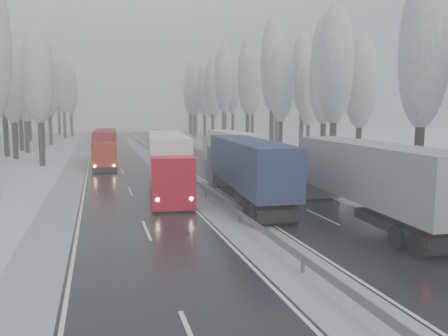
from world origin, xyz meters
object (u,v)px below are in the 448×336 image
truck_blue_box (244,165)px  truck_red_white (168,158)px  truck_grey_tarp (361,174)px  box_truck_distant (159,135)px  truck_red_red (105,145)px  truck_cream_box (230,147)px

truck_blue_box → truck_red_white: 7.16m
truck_grey_tarp → box_truck_distant: size_ratio=2.32×
truck_blue_box → truck_red_red: 26.38m
truck_grey_tarp → truck_blue_box: bearing=130.2°
truck_blue_box → box_truck_distant: bearing=92.5°
truck_red_red → truck_grey_tarp: bearing=-64.0°
truck_grey_tarp → truck_red_red: 34.57m
truck_cream_box → truck_red_red: 15.08m
truck_grey_tarp → truck_red_red: (-13.98, 31.62, -0.27)m
truck_red_red → box_truck_distant: bearing=75.0°
box_truck_distant → truck_red_red: truck_red_red is taller
truck_grey_tarp → truck_cream_box: truck_grey_tarp is taller
truck_red_white → truck_red_red: truck_red_white is taller
truck_cream_box → truck_red_red: (-13.36, 6.98, -0.01)m
truck_grey_tarp → truck_red_white: bearing=132.0°
truck_cream_box → box_truck_distant: size_ratio=2.09×
box_truck_distant → truck_red_red: (-11.21, -36.40, 0.93)m
box_truck_distant → truck_red_red: size_ratio=0.48×
truck_blue_box → truck_cream_box: truck_blue_box is taller
box_truck_distant → truck_red_white: (-6.74, -55.68, 1.17)m
truck_grey_tarp → truck_red_white: truck_grey_tarp is taller
truck_cream_box → truck_red_white: truck_red_white is taller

